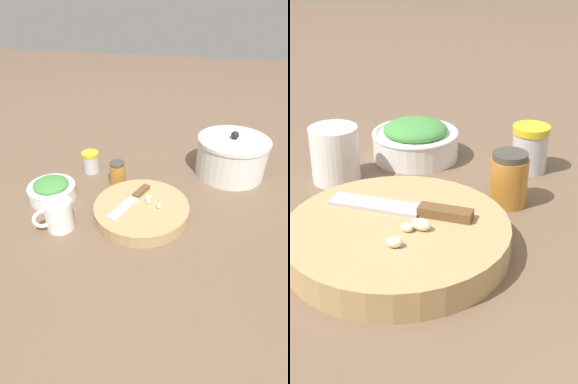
# 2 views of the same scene
# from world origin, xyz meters

# --- Properties ---
(ground_plane) EXTENTS (5.00, 5.00, 0.00)m
(ground_plane) POSITION_xyz_m (0.00, 0.00, 0.00)
(ground_plane) COLOR brown
(cutting_board) EXTENTS (0.29, 0.29, 0.04)m
(cutting_board) POSITION_xyz_m (0.04, -0.06, 0.02)
(cutting_board) COLOR tan
(cutting_board) RESTS_ON ground_plane
(chef_knife) EXTENTS (0.09, 0.20, 0.01)m
(chef_knife) POSITION_xyz_m (0.01, -0.05, 0.04)
(chef_knife) COLOR brown
(chef_knife) RESTS_ON cutting_board
(garlic_cloves) EXTENTS (0.06, 0.06, 0.02)m
(garlic_cloves) POSITION_xyz_m (0.07, -0.05, 0.05)
(garlic_cloves) COLOR white
(garlic_cloves) RESTS_ON cutting_board
(herb_bowl) EXTENTS (0.16, 0.16, 0.07)m
(herb_bowl) POSITION_xyz_m (-0.27, -0.04, 0.03)
(herb_bowl) COLOR white
(herb_bowl) RESTS_ON ground_plane
(spice_jar) EXTENTS (0.06, 0.06, 0.08)m
(spice_jar) POSITION_xyz_m (-0.21, 0.15, 0.04)
(spice_jar) COLOR silver
(spice_jar) RESTS_ON ground_plane
(coffee_mug) EXTENTS (0.10, 0.09, 0.09)m
(coffee_mug) POSITION_xyz_m (-0.18, -0.17, 0.05)
(coffee_mug) COLOR white
(coffee_mug) RESTS_ON ground_plane
(honey_jar) EXTENTS (0.06, 0.06, 0.08)m
(honey_jar) POSITION_xyz_m (-0.09, 0.10, 0.04)
(honey_jar) COLOR #BC7A2D
(honey_jar) RESTS_ON ground_plane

